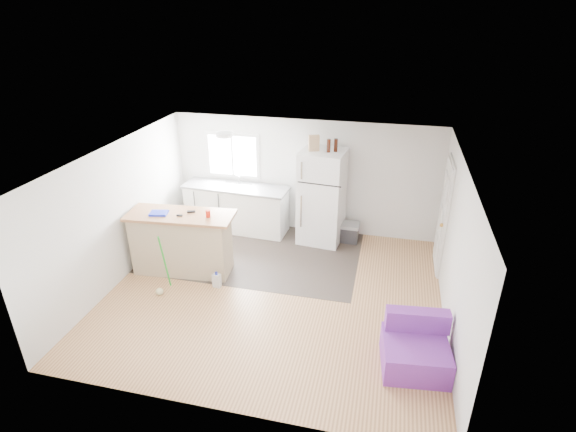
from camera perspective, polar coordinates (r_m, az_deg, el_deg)
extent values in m
cube|color=#9D6641|center=(7.75, -1.75, -9.77)|extent=(5.50, 5.00, 0.01)
cube|color=white|center=(6.66, -2.02, 7.38)|extent=(5.50, 5.00, 0.01)
cube|color=silver|center=(9.36, 2.09, 5.01)|extent=(5.50, 0.01, 2.40)
cube|color=silver|center=(5.15, -9.31, -14.32)|extent=(5.50, 0.01, 2.40)
cube|color=silver|center=(8.22, -20.73, 0.30)|extent=(0.01, 5.00, 2.40)
cube|color=silver|center=(7.01, 20.47, -4.08)|extent=(0.01, 5.00, 2.40)
cube|color=#312825|center=(8.93, -4.20, -4.59)|extent=(4.05, 2.50, 0.00)
cube|color=white|center=(9.63, -7.04, 7.65)|extent=(1.18, 0.04, 0.98)
cube|color=white|center=(9.62, -7.08, 7.61)|extent=(1.05, 0.01, 0.85)
cube|color=white|center=(9.61, -7.09, 7.60)|extent=(0.03, 0.02, 0.85)
cube|color=white|center=(8.46, 19.11, -0.10)|extent=(0.05, 0.82, 2.03)
cube|color=white|center=(8.46, 19.18, -0.08)|extent=(0.03, 0.92, 2.10)
sphere|color=gold|center=(8.17, 18.94, -1.10)|extent=(0.07, 0.07, 0.07)
cylinder|color=white|center=(8.13, -8.09, 10.20)|extent=(0.30, 0.30, 0.07)
cube|color=white|center=(9.68, -6.52, 0.93)|extent=(2.19, 0.78, 0.95)
cube|color=slate|center=(9.48, -6.66, 3.66)|extent=(2.26, 0.82, 0.04)
cube|color=silver|center=(9.45, -6.73, 3.59)|extent=(0.62, 0.49, 0.06)
cube|color=tan|center=(8.29, -13.32, -3.47)|extent=(1.75, 0.74, 1.10)
cube|color=#B9794F|center=(8.02, -13.51, 0.09)|extent=(1.92, 0.87, 0.05)
cube|color=white|center=(9.00, 4.32, 2.43)|extent=(0.92, 0.87, 1.91)
cube|color=black|center=(8.47, 3.97, 4.03)|extent=(0.84, 0.10, 0.02)
cube|color=silver|center=(8.44, 1.74, 5.79)|extent=(0.03, 0.02, 0.34)
cube|color=silver|center=(8.76, 1.67, 0.59)|extent=(0.03, 0.02, 0.67)
cube|color=#2C2C2E|center=(9.34, 7.40, -2.19)|extent=(0.50, 0.34, 0.33)
cube|color=gray|center=(9.25, 7.46, -1.10)|extent=(0.52, 0.36, 0.07)
cube|color=purple|center=(6.51, 15.79, -16.63)|extent=(0.94, 0.90, 0.40)
cube|color=purple|center=(6.52, 16.11, -12.55)|extent=(0.87, 0.29, 0.30)
cube|color=silver|center=(7.93, -9.03, -8.10)|extent=(0.15, 0.11, 0.25)
cylinder|color=#1723A5|center=(7.85, -9.10, -7.20)|extent=(0.05, 0.05, 0.05)
cylinder|color=green|center=(7.73, -15.39, -5.67)|extent=(0.09, 0.30, 1.10)
sphere|color=beige|center=(7.98, -16.00, -9.22)|extent=(0.13, 0.13, 0.13)
cylinder|color=red|center=(7.78, -10.12, 0.29)|extent=(0.10, 0.10, 0.12)
cube|color=#1626D0|center=(8.10, -16.08, 0.36)|extent=(0.34, 0.28, 0.04)
cube|color=black|center=(8.03, -12.19, 0.56)|extent=(0.15, 0.09, 0.03)
cube|color=black|center=(7.93, -13.61, 0.07)|extent=(0.10, 0.05, 0.03)
cube|color=tan|center=(8.61, 3.31, 9.23)|extent=(0.22, 0.16, 0.30)
cylinder|color=black|center=(8.56, 5.19, 8.89)|extent=(0.09, 0.09, 0.25)
cylinder|color=black|center=(8.60, 6.09, 8.92)|extent=(0.09, 0.09, 0.25)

